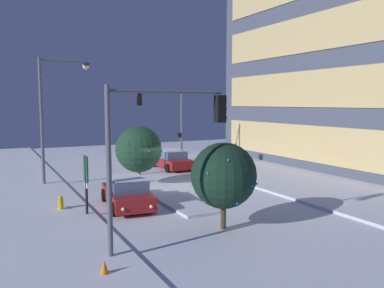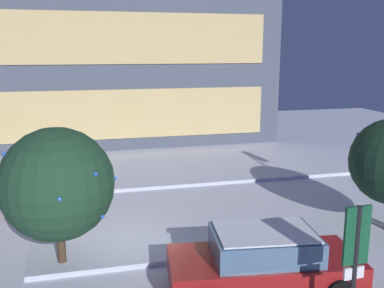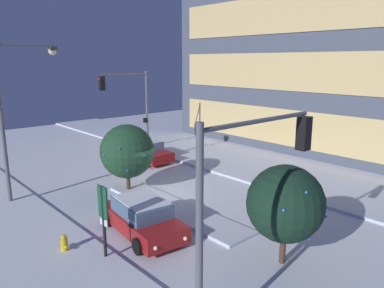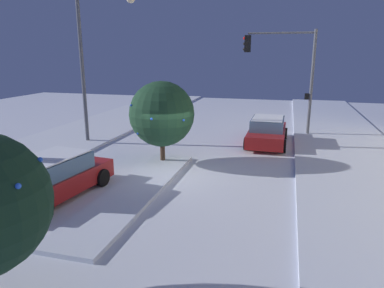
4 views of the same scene
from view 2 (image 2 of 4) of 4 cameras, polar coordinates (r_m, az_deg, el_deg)
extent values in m
plane|color=silver|center=(13.42, -9.65, -12.95)|extent=(52.00, 52.00, 0.00)
cube|color=silver|center=(20.58, -11.33, -3.87)|extent=(52.00, 5.20, 0.14)
cube|color=silver|center=(13.14, -0.01, -12.99)|extent=(9.00, 1.80, 0.14)
cube|color=#E5C67F|center=(25.13, -14.29, 3.57)|extent=(21.33, 0.10, 2.78)
cube|color=#E5C67F|center=(24.88, -14.80, 13.12)|extent=(21.33, 0.10, 2.78)
cube|color=maroon|center=(11.06, 9.20, -15.60)|extent=(4.69, 2.43, 0.66)
cube|color=slate|center=(10.79, 9.31, -12.73)|extent=(2.61, 1.99, 0.60)
cube|color=white|center=(10.65, 9.37, -11.09)|extent=(2.42, 1.85, 0.04)
sphere|color=#F9E5B2|center=(12.38, 18.74, -13.15)|extent=(0.16, 0.16, 0.16)
sphere|color=#F9E5B2|center=(11.36, 21.63, -15.75)|extent=(0.16, 0.16, 0.16)
cylinder|color=black|center=(12.40, 14.71, -13.70)|extent=(0.68, 0.30, 0.66)
cylinder|color=black|center=(11.69, 0.59, -14.92)|extent=(0.68, 0.30, 0.66)
cylinder|color=black|center=(9.33, 20.14, -15.69)|extent=(0.12, 0.12, 2.81)
cube|color=#144C2D|center=(8.99, 20.52, -11.04)|extent=(0.55, 0.10, 1.17)
cube|color=white|center=(9.31, 20.17, -15.38)|extent=(0.44, 0.08, 0.24)
sphere|color=blue|center=(15.20, 20.66, 1.20)|extent=(0.10, 0.10, 0.10)
sphere|color=blue|center=(16.00, 22.79, 1.00)|extent=(0.10, 0.10, 0.10)
cylinder|color=#473323|center=(12.42, -16.52, -12.77)|extent=(0.22, 0.22, 1.04)
sphere|color=#1E4228|center=(11.81, -17.03, -4.97)|extent=(2.92, 2.92, 2.92)
sphere|color=blue|center=(11.59, -23.14, -1.22)|extent=(0.10, 0.10, 0.10)
sphere|color=blue|center=(10.38, -16.75, -6.84)|extent=(0.10, 0.10, 0.10)
sphere|color=blue|center=(11.33, -11.49, -9.19)|extent=(0.10, 0.10, 0.10)
sphere|color=blue|center=(11.88, -9.90, -4.33)|extent=(0.10, 0.10, 0.10)
sphere|color=blue|center=(13.01, -13.30, -3.57)|extent=(0.10, 0.10, 0.10)
sphere|color=blue|center=(10.67, -12.35, -3.83)|extent=(0.10, 0.10, 0.10)
camera|label=1|loc=(23.01, 69.19, 3.24)|focal=37.14mm
camera|label=3|loc=(16.14, 74.29, 8.53)|focal=34.70mm
camera|label=4|loc=(21.76, 26.25, 8.95)|focal=33.01mm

